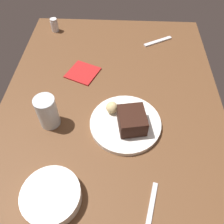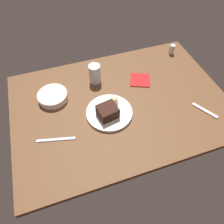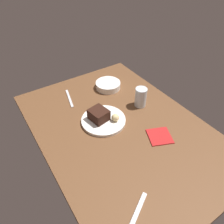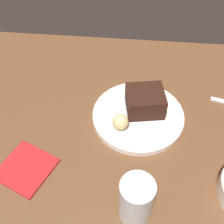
{
  "view_description": "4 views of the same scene",
  "coord_description": "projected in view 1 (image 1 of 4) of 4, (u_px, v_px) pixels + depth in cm",
  "views": [
    {
      "loc": [
        56.81,
        3.19,
        70.51
      ],
      "look_at": [
        6.28,
        0.68,
        7.06
      ],
      "focal_mm": 37.62,
      "sensor_mm": 36.0,
      "label": 1
    },
    {
      "loc": [
        29.47,
        71.64,
        93.75
      ],
      "look_at": [
        7.45,
        6.69,
        5.35
      ],
      "focal_mm": 33.86,
      "sensor_mm": 36.0,
      "label": 2
    },
    {
      "loc": [
        -67.43,
        49.8,
        85.84
      ],
      "look_at": [
        7.12,
        0.74,
        8.83
      ],
      "focal_mm": 34.33,
      "sensor_mm": 36.0,
      "label": 3
    },
    {
      "loc": [
        6.43,
        -45.81,
        64.45
      ],
      "look_at": [
        1.8,
        1.92,
        8.91
      ],
      "focal_mm": 46.45,
      "sensor_mm": 36.0,
      "label": 4
    }
  ],
  "objects": [
    {
      "name": "dessert_spoon",
      "position": [
        158.0,
        41.0,
        1.13
      ],
      "size": [
        8.98,
        13.93,
        0.7
      ],
      "primitive_type": "cube",
      "rotation": [
        0.0,
        0.0,
        5.23
      ],
      "color": "silver",
      "rests_on": "dining_table"
    },
    {
      "name": "chocolate_cake_slice",
      "position": [
        132.0,
        120.0,
        0.78
      ],
      "size": [
        11.23,
        10.44,
        6.25
      ],
      "primitive_type": "cube",
      "rotation": [
        0.0,
        0.0,
        0.18
      ],
      "color": "black",
      "rests_on": "dessert_plate"
    },
    {
      "name": "bread_roll",
      "position": [
        112.0,
        107.0,
        0.83
      ],
      "size": [
        4.24,
        4.24,
        4.24
      ],
      "primitive_type": "sphere",
      "color": "#DBC184",
      "rests_on": "dessert_plate"
    },
    {
      "name": "salt_shaker",
      "position": [
        54.0,
        25.0,
        1.17
      ],
      "size": [
        3.53,
        3.53,
        6.48
      ],
      "color": "silver",
      "rests_on": "dining_table"
    },
    {
      "name": "water_glass",
      "position": [
        47.0,
        112.0,
        0.79
      ],
      "size": [
        7.0,
        7.0,
        12.0
      ],
      "primitive_type": "cylinder",
      "color": "silver",
      "rests_on": "dining_table"
    },
    {
      "name": "folded_napkin",
      "position": [
        83.0,
        73.0,
        0.99
      ],
      "size": [
        15.44,
        15.42,
        0.6
      ],
      "primitive_type": "cube",
      "rotation": [
        0.0,
        0.0,
        -0.41
      ],
      "color": "#B21E1E",
      "rests_on": "dining_table"
    },
    {
      "name": "dining_table",
      "position": [
        111.0,
        108.0,
        0.89
      ],
      "size": [
        120.0,
        84.0,
        3.0
      ],
      "primitive_type": "cube",
      "color": "brown",
      "rests_on": "ground"
    },
    {
      "name": "butter_knife",
      "position": [
        150.0,
        216.0,
        0.64
      ],
      "size": [
        18.81,
        5.75,
        0.5
      ],
      "primitive_type": "cube",
      "rotation": [
        0.0,
        0.0,
        6.05
      ],
      "color": "silver",
      "rests_on": "dining_table"
    },
    {
      "name": "dessert_plate",
      "position": [
        125.0,
        123.0,
        0.82
      ],
      "size": [
        24.82,
        24.82,
        1.75
      ],
      "primitive_type": "cylinder",
      "color": "white",
      "rests_on": "dining_table"
    },
    {
      "name": "side_bowl",
      "position": [
        51.0,
        196.0,
        0.65
      ],
      "size": [
        16.59,
        16.59,
        4.23
      ],
      "primitive_type": "cylinder",
      "color": "white",
      "rests_on": "dining_table"
    }
  ]
}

